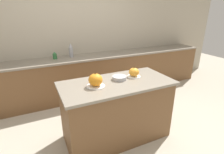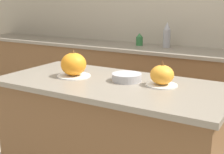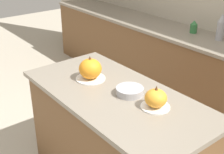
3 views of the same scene
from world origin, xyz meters
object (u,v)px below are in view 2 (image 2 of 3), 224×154
(bottle_tall, at_px, (167,35))
(mixing_bowl, at_px, (127,77))
(pumpkin_cake_left, at_px, (74,65))
(pumpkin_cake_right, at_px, (162,76))
(bottle_short, at_px, (139,40))

(bottle_tall, bearing_deg, mixing_bowl, -78.44)
(pumpkin_cake_left, distance_m, mixing_bowl, 0.40)
(pumpkin_cake_right, xyz_separation_m, mixing_bowl, (-0.25, -0.01, -0.04))
(pumpkin_cake_right, height_order, bottle_tall, bottle_tall)
(mixing_bowl, bearing_deg, pumpkin_cake_left, -168.59)
(pumpkin_cake_right, distance_m, mixing_bowl, 0.25)
(pumpkin_cake_right, relative_size, mixing_bowl, 1.00)
(pumpkin_cake_left, height_order, bottle_tall, bottle_tall)
(pumpkin_cake_left, height_order, pumpkin_cake_right, pumpkin_cake_left)
(pumpkin_cake_left, xyz_separation_m, mixing_bowl, (0.38, 0.08, -0.06))
(pumpkin_cake_right, bearing_deg, bottle_tall, 110.03)
(bottle_short, bearing_deg, mixing_bowl, -67.08)
(pumpkin_cake_right, xyz_separation_m, bottle_tall, (-0.56, 1.55, 0.07))
(pumpkin_cake_left, height_order, mixing_bowl, pumpkin_cake_left)
(bottle_short, distance_m, mixing_bowl, 1.68)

